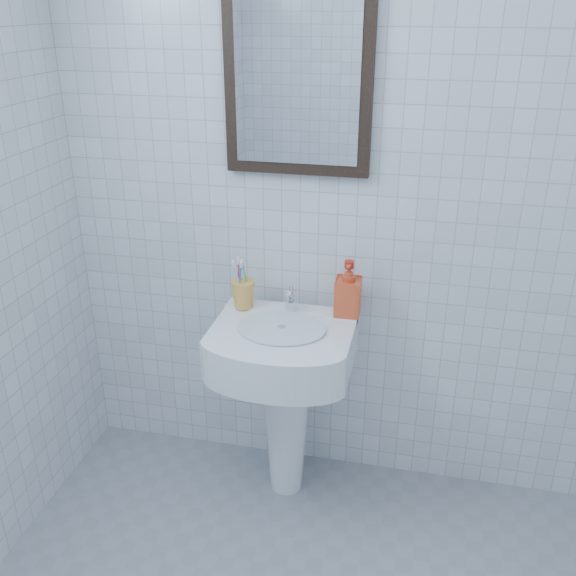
# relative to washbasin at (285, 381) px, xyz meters

# --- Properties ---
(wall_back) EXTENTS (2.20, 0.02, 2.50)m
(wall_back) POSITION_rel_washbasin_xyz_m (0.21, 0.22, 0.74)
(wall_back) COLOR silver
(wall_back) RESTS_ON ground
(washbasin) EXTENTS (0.49, 0.36, 0.76)m
(washbasin) POSITION_rel_washbasin_xyz_m (0.00, 0.00, 0.00)
(washbasin) COLOR white
(washbasin) RESTS_ON ground
(faucet) EXTENTS (0.04, 0.09, 0.10)m
(faucet) POSITION_rel_washbasin_xyz_m (-0.00, 0.09, 0.28)
(faucet) COLOR silver
(faucet) RESTS_ON washbasin
(toothbrush_cup) EXTENTS (0.09, 0.09, 0.10)m
(toothbrush_cup) POSITION_rel_washbasin_xyz_m (-0.18, 0.09, 0.30)
(toothbrush_cup) COLOR #EEA942
(toothbrush_cup) RESTS_ON washbasin
(soap_dispenser) EXTENTS (0.09, 0.10, 0.20)m
(soap_dispenser) POSITION_rel_washbasin_xyz_m (0.21, 0.11, 0.35)
(soap_dispenser) COLOR red
(soap_dispenser) RESTS_ON washbasin
(wall_mirror) EXTENTS (0.50, 0.04, 0.62)m
(wall_mirror) POSITION_rel_washbasin_xyz_m (0.00, 0.20, 1.04)
(wall_mirror) COLOR black
(wall_mirror) RESTS_ON wall_back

